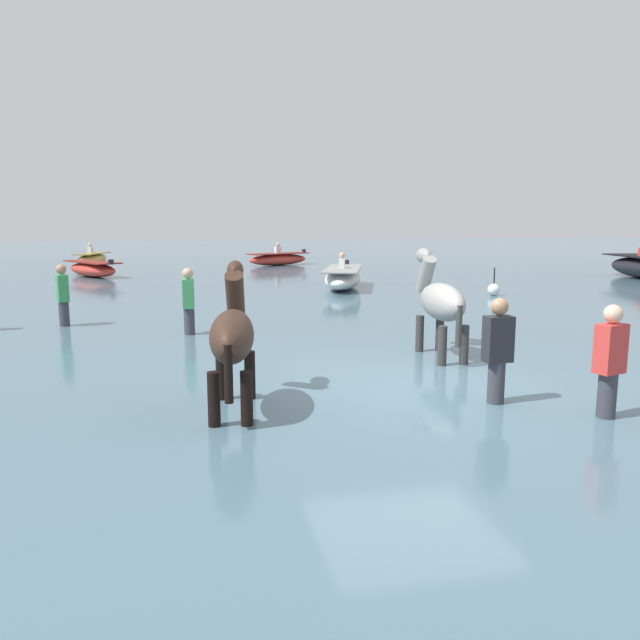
% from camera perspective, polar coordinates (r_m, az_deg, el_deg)
% --- Properties ---
extents(ground_plane, '(120.00, 120.00, 0.00)m').
position_cam_1_polar(ground_plane, '(8.46, 8.18, -8.26)').
color(ground_plane, '#666051').
extents(water_surface, '(90.00, 90.00, 0.38)m').
position_cam_1_polar(water_surface, '(17.94, -2.97, 1.76)').
color(water_surface, '#476675').
rests_on(water_surface, ground).
extents(horse_lead_grey, '(0.54, 1.87, 2.05)m').
position_cam_1_polar(horse_lead_grey, '(9.89, 10.94, 1.41)').
color(horse_lead_grey, gray).
rests_on(horse_lead_grey, ground).
extents(horse_trailing_dark_bay, '(0.68, 1.87, 2.03)m').
position_cam_1_polar(horse_trailing_dark_bay, '(7.06, -8.01, -1.73)').
color(horse_trailing_dark_bay, '#382319').
rests_on(horse_trailing_dark_bay, ground).
extents(boat_near_starboard, '(2.14, 3.64, 1.12)m').
position_cam_1_polar(boat_near_starboard, '(19.37, 2.11, 3.85)').
color(boat_near_starboard, silver).
rests_on(boat_near_starboard, water_surface).
extents(boat_mid_channel, '(3.17, 2.14, 1.04)m').
position_cam_1_polar(boat_mid_channel, '(29.06, -3.85, 5.59)').
color(boat_mid_channel, '#BC382D').
rests_on(boat_mid_channel, water_surface).
extents(boat_distant_east, '(2.48, 3.08, 0.71)m').
position_cam_1_polar(boat_distant_east, '(24.80, -20.11, 4.40)').
color(boat_distant_east, '#BC382D').
rests_on(boat_distant_east, water_surface).
extents(boat_far_offshore, '(1.54, 2.74, 1.01)m').
position_cam_1_polar(boat_far_offshore, '(31.53, -20.13, 5.31)').
color(boat_far_offshore, gold).
rests_on(boat_far_offshore, water_surface).
extents(person_wading_mid, '(0.36, 0.28, 1.63)m').
position_cam_1_polar(person_wading_mid, '(7.47, 24.91, -4.51)').
color(person_wading_mid, '#383842').
rests_on(person_wading_mid, ground).
extents(person_onlooker_left, '(0.22, 0.33, 1.63)m').
position_cam_1_polar(person_onlooker_left, '(11.89, -11.91, 1.02)').
color(person_onlooker_left, '#383842').
rests_on(person_onlooker_left, ground).
extents(person_wading_close, '(0.29, 0.37, 1.63)m').
position_cam_1_polar(person_wading_close, '(13.58, -22.44, 1.53)').
color(person_wading_close, '#383842').
rests_on(person_wading_close, ground).
extents(person_spectator_far, '(0.33, 0.21, 1.63)m').
position_cam_1_polar(person_spectator_far, '(7.60, 15.90, -3.77)').
color(person_spectator_far, '#383842').
rests_on(person_spectator_far, ground).
extents(channel_buoy, '(0.34, 0.34, 0.79)m').
position_cam_1_polar(channel_buoy, '(18.21, 15.62, 2.71)').
color(channel_buoy, silver).
rests_on(channel_buoy, water_surface).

